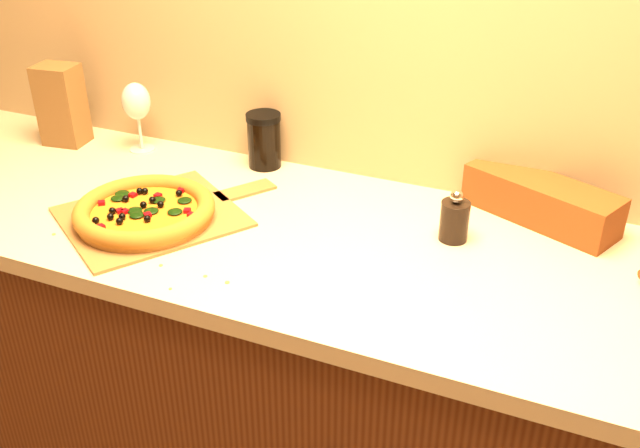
{
  "coord_description": "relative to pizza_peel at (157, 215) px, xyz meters",
  "views": [
    {
      "loc": [
        0.42,
        0.19,
        1.68
      ],
      "look_at": [
        -0.09,
        1.38,
        0.96
      ],
      "focal_mm": 40.0,
      "sensor_mm": 36.0,
      "label": 1
    }
  ],
  "objects": [
    {
      "name": "cabinet",
      "position": [
        0.49,
        0.07,
        -0.47
      ],
      "size": [
        2.8,
        0.65,
        0.86
      ],
      "primitive_type": "cube",
      "color": "#49210F",
      "rests_on": "ground"
    },
    {
      "name": "bottle_cap",
      "position": [
        -0.11,
        -0.07,
        -0.0
      ],
      "size": [
        0.03,
        0.03,
        0.01
      ],
      "primitive_type": "cylinder",
      "rotation": [
        0.0,
        0.0,
        0.0
      ],
      "color": "black",
      "rests_on": "countertop"
    },
    {
      "name": "pizza_peel",
      "position": [
        0.0,
        0.0,
        0.0
      ],
      "size": [
        0.48,
        0.53,
        0.01
      ],
      "rotation": [
        0.0,
        0.0,
        -0.58
      ],
      "color": "brown",
      "rests_on": "countertop"
    },
    {
      "name": "paper_bag",
      "position": [
        -0.48,
        0.27,
        0.11
      ],
      "size": [
        0.12,
        0.1,
        0.22
      ],
      "primitive_type": "cube",
      "rotation": [
        0.0,
        0.0,
        0.13
      ],
      "color": "brown",
      "rests_on": "countertop"
    },
    {
      "name": "pepper_grinder",
      "position": [
        0.65,
        0.17,
        0.04
      ],
      "size": [
        0.06,
        0.06,
        0.12
      ],
      "color": "black",
      "rests_on": "countertop"
    },
    {
      "name": "bread_bag",
      "position": [
        0.8,
        0.33,
        0.04
      ],
      "size": [
        0.37,
        0.24,
        0.1
      ],
      "primitive_type": "cube",
      "rotation": [
        0.0,
        0.0,
        -0.41
      ],
      "color": "brown",
      "rests_on": "countertop"
    },
    {
      "name": "countertop",
      "position": [
        0.49,
        0.07,
        -0.02
      ],
      "size": [
        2.84,
        0.68,
        0.04
      ],
      "primitive_type": "cube",
      "color": "#C6B49A",
      "rests_on": "cabinet"
    },
    {
      "name": "wine_glass",
      "position": [
        -0.26,
        0.31,
        0.13
      ],
      "size": [
        0.08,
        0.08,
        0.19
      ],
      "color": "silver",
      "rests_on": "countertop"
    },
    {
      "name": "dark_jar",
      "position": [
        0.1,
        0.35,
        0.07
      ],
      "size": [
        0.09,
        0.09,
        0.14
      ],
      "color": "black",
      "rests_on": "countertop"
    },
    {
      "name": "pizza",
      "position": [
        -0.01,
        -0.03,
        0.02
      ],
      "size": [
        0.31,
        0.31,
        0.04
      ],
      "color": "#A66029",
      "rests_on": "pizza_peel"
    }
  ]
}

